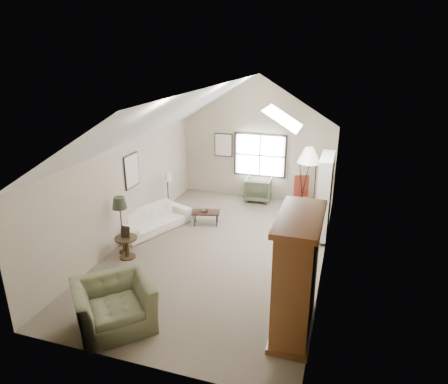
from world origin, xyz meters
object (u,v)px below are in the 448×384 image
(armchair_far, at_px, (259,189))
(side_table, at_px, (127,247))
(armchair_near, at_px, (114,305))
(coffee_table, at_px, (206,218))
(armoire, at_px, (296,275))
(sofa, at_px, (154,219))
(side_chair, at_px, (302,196))

(armchair_far, bearing_deg, side_table, 62.54)
(armchair_near, bearing_deg, coffee_table, 45.95)
(armoire, distance_m, side_table, 4.47)
(armchair_near, bearing_deg, sofa, 63.82)
(armchair_near, relative_size, coffee_table, 1.73)
(armoire, relative_size, coffee_table, 2.85)
(side_table, bearing_deg, side_chair, 47.46)
(armoire, bearing_deg, armchair_far, 108.46)
(sofa, bearing_deg, coffee_table, -36.05)
(side_table, relative_size, side_chair, 0.46)
(armchair_near, height_order, coffee_table, armchair_near)
(sofa, height_order, side_chair, side_chair)
(sofa, bearing_deg, armoire, -101.99)
(sofa, relative_size, coffee_table, 2.74)
(armoire, height_order, side_chair, armoire)
(armchair_near, xyz_separation_m, side_table, (-1.10, 2.26, -0.17))
(armchair_far, relative_size, side_chair, 0.73)
(side_table, distance_m, side_chair, 5.38)
(armoire, bearing_deg, side_table, 161.52)
(sofa, distance_m, side_table, 1.60)
(armchair_far, bearing_deg, armchair_near, 78.46)
(armoire, distance_m, armchair_far, 6.47)
(sofa, bearing_deg, armchair_far, -12.59)
(sofa, xyz_separation_m, armchair_far, (2.23, 3.11, 0.08))
(coffee_table, bearing_deg, armchair_near, -90.64)
(sofa, xyz_separation_m, side_table, (0.10, -1.60, -0.04))
(armchair_far, height_order, side_table, armchair_far)
(armoire, bearing_deg, sofa, 144.95)
(armoire, height_order, armchair_far, armoire)
(armchair_far, height_order, coffee_table, armchair_far)
(armchair_far, relative_size, side_table, 1.60)
(sofa, relative_size, armchair_near, 1.59)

